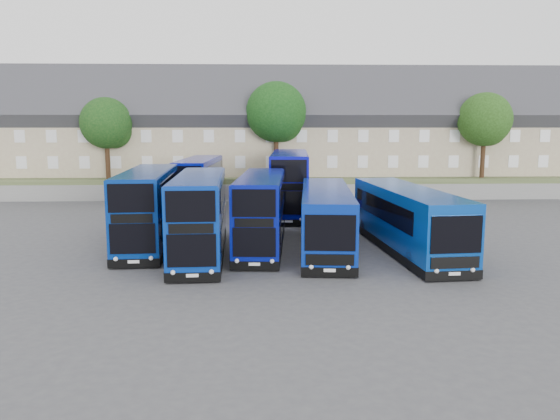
{
  "coord_description": "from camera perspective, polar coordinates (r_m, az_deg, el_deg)",
  "views": [
    {
      "loc": [
        0.64,
        -27.25,
        7.0
      ],
      "look_at": [
        1.65,
        3.7,
        2.2
      ],
      "focal_mm": 35.0,
      "sensor_mm": 36.0,
      "label": 1
    }
  ],
  "objects": [
    {
      "name": "ground",
      "position": [
        28.15,
        -3.13,
        -5.6
      ],
      "size": [
        120.0,
        120.0,
        0.0
      ],
      "primitive_type": "plane",
      "color": "#424247",
      "rests_on": "ground"
    },
    {
      "name": "retaining_wall",
      "position": [
        51.64,
        -2.57,
        1.85
      ],
      "size": [
        70.0,
        0.4,
        1.5
      ],
      "primitive_type": "cube",
      "color": "slate",
      "rests_on": "ground"
    },
    {
      "name": "earth_bank",
      "position": [
        61.55,
        -2.46,
        3.21
      ],
      "size": [
        80.0,
        20.0,
        2.0
      ],
      "primitive_type": "cube",
      "color": "#44512D",
      "rests_on": "ground"
    },
    {
      "name": "terrace_row",
      "position": [
        57.51,
        3.52,
        8.39
      ],
      "size": [
        66.0,
        10.4,
        11.2
      ],
      "color": "tan",
      "rests_on": "earth_bank"
    },
    {
      "name": "dd_front_left",
      "position": [
        32.79,
        -13.63,
        0.06
      ],
      "size": [
        3.23,
        11.19,
        4.39
      ],
      "rotation": [
        0.0,
        0.0,
        0.06
      ],
      "color": "navy",
      "rests_on": "ground"
    },
    {
      "name": "dd_front_mid",
      "position": [
        29.68,
        -8.38,
        -0.72
      ],
      "size": [
        2.98,
        11.05,
        4.35
      ],
      "rotation": [
        0.0,
        0.0,
        0.04
      ],
      "color": "#082F9C",
      "rests_on": "ground"
    },
    {
      "name": "dd_front_right",
      "position": [
        31.18,
        -1.97,
        -0.33
      ],
      "size": [
        3.08,
        10.64,
        4.18
      ],
      "rotation": [
        0.0,
        0.0,
        -0.06
      ],
      "color": "#07128D",
      "rests_on": "ground"
    },
    {
      "name": "dd_rear_left",
      "position": [
        44.43,
        -8.43,
        2.43
      ],
      "size": [
        3.04,
        11.06,
        4.35
      ],
      "rotation": [
        0.0,
        0.0,
        -0.05
      ],
      "color": "#07108F",
      "rests_on": "ground"
    },
    {
      "name": "dd_rear_right",
      "position": [
        43.7,
        1.02,
        2.75
      ],
      "size": [
        3.54,
        12.37,
        4.86
      ],
      "rotation": [
        0.0,
        0.0,
        -0.06
      ],
      "color": "#0809A3",
      "rests_on": "ground"
    },
    {
      "name": "coach_east_a",
      "position": [
        31.27,
        4.79,
        -0.98
      ],
      "size": [
        3.72,
        12.85,
        3.47
      ],
      "rotation": [
        0.0,
        0.0,
        -0.08
      ],
      "color": "#08299F",
      "rests_on": "ground"
    },
    {
      "name": "coach_east_b",
      "position": [
        31.49,
        13.08,
        -1.05
      ],
      "size": [
        3.78,
        13.1,
        3.53
      ],
      "rotation": [
        0.0,
        0.0,
        0.08
      ],
      "color": "#083B9A",
      "rests_on": "ground"
    },
    {
      "name": "tree_west",
      "position": [
        54.32,
        -17.54,
        8.46
      ],
      "size": [
        4.8,
        4.8,
        7.65
      ],
      "color": "#382314",
      "rests_on": "earth_bank"
    },
    {
      "name": "tree_mid",
      "position": [
        52.88,
        -0.24,
        9.96
      ],
      "size": [
        5.76,
        5.76,
        9.18
      ],
      "color": "#382314",
      "rests_on": "earth_bank"
    },
    {
      "name": "tree_east",
      "position": [
        56.6,
        20.71,
        8.64
      ],
      "size": [
        5.12,
        5.12,
        8.16
      ],
      "color": "#382314",
      "rests_on": "earth_bank"
    },
    {
      "name": "tree_far",
      "position": [
        65.42,
        23.28,
        8.74
      ],
      "size": [
        5.44,
        5.44,
        8.67
      ],
      "color": "#382314",
      "rests_on": "earth_bank"
    }
  ]
}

